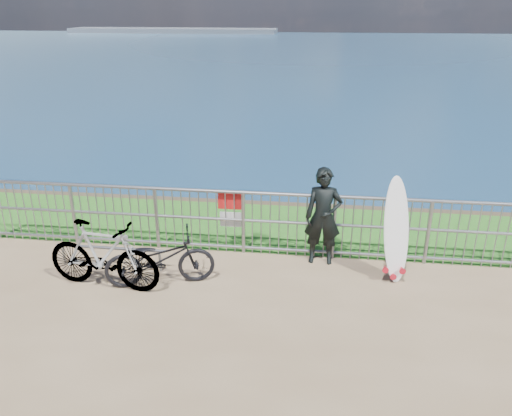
# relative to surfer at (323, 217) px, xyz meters

# --- Properties ---
(grass_strip) EXTENTS (120.00, 120.00, 0.00)m
(grass_strip) POSITION_rel_surfer_xyz_m (-0.82, 1.25, -0.79)
(grass_strip) COLOR #22631B
(grass_strip) RESTS_ON ground
(seascape) EXTENTS (260.00, 260.00, 5.00)m
(seascape) POSITION_rel_surfer_xyz_m (-44.57, 146.04, -4.84)
(seascape) COLOR brown
(seascape) RESTS_ON ground
(railing) EXTENTS (10.06, 0.10, 1.13)m
(railing) POSITION_rel_surfer_xyz_m (-0.81, 0.15, -0.22)
(railing) COLOR gray
(railing) RESTS_ON ground
(surfer) EXTENTS (0.59, 0.39, 1.61)m
(surfer) POSITION_rel_surfer_xyz_m (0.00, 0.00, 0.00)
(surfer) COLOR black
(surfer) RESTS_ON ground
(surfboard) EXTENTS (0.54, 0.52, 1.64)m
(surfboard) POSITION_rel_surfer_xyz_m (1.09, -0.41, -0.05)
(surfboard) COLOR white
(surfboard) RESTS_ON ground
(bicycle_near) EXTENTS (1.72, 1.03, 0.86)m
(bicycle_near) POSITION_rel_surfer_xyz_m (-2.40, -1.03, -0.38)
(bicycle_near) COLOR black
(bicycle_near) RESTS_ON ground
(bicycle_far) EXTENTS (1.83, 0.72, 1.07)m
(bicycle_far) POSITION_rel_surfer_xyz_m (-3.20, -1.22, -0.27)
(bicycle_far) COLOR black
(bicycle_far) RESTS_ON ground
(bike_rack) EXTENTS (1.81, 0.05, 0.38)m
(bike_rack) POSITION_rel_surfer_xyz_m (-3.34, -0.65, -0.49)
(bike_rack) COLOR gray
(bike_rack) RESTS_ON ground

